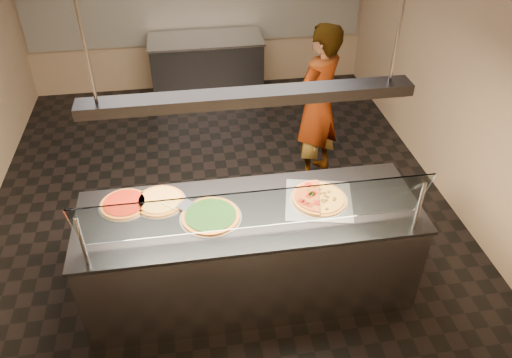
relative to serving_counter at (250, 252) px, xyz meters
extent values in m
cube|color=black|center=(-0.14, 1.27, -0.48)|extent=(5.00, 6.00, 0.02)
cube|color=#957F60|center=(2.37, 1.27, 1.03)|extent=(0.02, 6.00, 3.00)
cube|color=silver|center=(-0.14, 4.25, 0.83)|extent=(4.90, 0.02, 1.20)
cube|color=#B7B7BC|center=(0.00, 0.00, -0.02)|extent=(2.73, 0.90, 0.90)
cube|color=#35353A|center=(0.00, 0.00, 0.45)|extent=(2.77, 0.94, 0.03)
cylinder|color=#B7B7BC|center=(-1.22, -0.40, 0.68)|extent=(0.03, 0.03, 0.44)
cylinder|color=#B7B7BC|center=(1.22, -0.40, 0.68)|extent=(0.03, 0.03, 0.44)
cube|color=white|center=(0.00, -0.34, 0.76)|extent=(2.53, 0.18, 0.47)
cube|color=silver|center=(0.58, 0.05, 0.47)|extent=(0.65, 0.65, 0.01)
cylinder|color=silver|center=(0.58, 0.05, 0.47)|extent=(0.48, 0.48, 0.01)
cylinder|color=#660E09|center=(0.53, 0.20, 0.52)|extent=(0.06, 0.06, 0.01)
cylinder|color=#660E09|center=(0.55, 0.09, 0.52)|extent=(0.06, 0.06, 0.01)
cylinder|color=#660E09|center=(0.53, 0.08, 0.52)|extent=(0.06, 0.06, 0.01)
cylinder|color=#660E09|center=(0.52, 0.07, 0.52)|extent=(0.06, 0.06, 0.01)
cylinder|color=#660E09|center=(0.50, 0.06, 0.52)|extent=(0.06, 0.06, 0.01)
cylinder|color=#660E09|center=(0.42, 0.01, 0.52)|extent=(0.06, 0.06, 0.01)
cylinder|color=#660E09|center=(0.44, -0.02, 0.52)|extent=(0.06, 0.06, 0.01)
cylinder|color=#660E09|center=(0.48, -0.05, 0.52)|extent=(0.06, 0.06, 0.01)
cylinder|color=#660E09|center=(0.54, -0.04, 0.52)|extent=(0.06, 0.06, 0.01)
cube|color=#19590F|center=(0.57, 0.17, 0.52)|extent=(0.02, 0.02, 0.01)
cube|color=#19590F|center=(0.51, 0.13, 0.52)|extent=(0.02, 0.02, 0.01)
cube|color=#19590F|center=(0.53, 0.08, 0.52)|extent=(0.02, 0.02, 0.01)
cube|color=#19590F|center=(0.52, 0.06, 0.52)|extent=(0.01, 0.02, 0.01)
cube|color=#19590F|center=(0.44, 0.02, 0.52)|extent=(0.02, 0.02, 0.01)
cube|color=#19590F|center=(0.46, -0.02, 0.52)|extent=(0.02, 0.02, 0.01)
cube|color=#19590F|center=(0.49, -0.06, 0.52)|extent=(0.02, 0.02, 0.01)
cube|color=#19590F|center=(0.57, -0.01, 0.52)|extent=(0.02, 0.02, 0.01)
sphere|color=#513014|center=(0.60, -0.11, 0.50)|extent=(0.03, 0.03, 0.03)
sphere|color=#513014|center=(0.60, -0.02, 0.50)|extent=(0.03, 0.03, 0.03)
sphere|color=#513014|center=(0.60, 0.01, 0.50)|extent=(0.03, 0.03, 0.03)
sphere|color=#513014|center=(0.63, 0.00, 0.50)|extent=(0.03, 0.03, 0.03)
sphere|color=#513014|center=(0.69, 0.00, 0.50)|extent=(0.03, 0.03, 0.03)
sphere|color=#513014|center=(0.70, 0.01, 0.50)|extent=(0.03, 0.03, 0.03)
sphere|color=#513014|center=(0.65, 0.04, 0.50)|extent=(0.03, 0.03, 0.03)
sphere|color=#513014|center=(0.63, 0.06, 0.50)|extent=(0.03, 0.03, 0.03)
sphere|color=#513014|center=(0.68, 0.10, 0.50)|extent=(0.03, 0.03, 0.03)
sphere|color=#513014|center=(0.64, 0.10, 0.50)|extent=(0.03, 0.03, 0.03)
sphere|color=#513014|center=(0.61, 0.09, 0.50)|extent=(0.03, 0.03, 0.03)
sphere|color=#513014|center=(0.61, 0.15, 0.50)|extent=(0.03, 0.03, 0.03)
sphere|color=#513014|center=(0.59, 0.19, 0.50)|extent=(0.03, 0.03, 0.03)
cylinder|color=silver|center=(-0.32, -0.02, 0.47)|extent=(0.49, 0.49, 0.01)
cylinder|color=#98551E|center=(-0.32, -0.02, 0.48)|extent=(0.46, 0.46, 0.02)
cylinder|color=black|center=(-0.32, -0.02, 0.49)|extent=(0.40, 0.40, 0.01)
cylinder|color=silver|center=(-0.71, 0.23, 0.47)|extent=(0.43, 0.43, 0.01)
cylinder|color=#98551E|center=(-0.71, 0.23, 0.48)|extent=(0.40, 0.40, 0.02)
cylinder|color=#C09147|center=(-0.71, 0.23, 0.49)|extent=(0.34, 0.34, 0.01)
cylinder|color=silver|center=(-1.00, 0.24, 0.47)|extent=(0.41, 0.41, 0.01)
cylinder|color=#98551E|center=(-1.00, 0.24, 0.48)|extent=(0.38, 0.38, 0.02)
cylinder|color=#6B0601|center=(-1.00, 0.24, 0.49)|extent=(0.33, 0.33, 0.01)
cube|color=#B7B7BC|center=(-0.50, 0.13, 0.49)|extent=(0.17, 0.17, 0.00)
cylinder|color=tan|center=(-0.64, 0.13, 0.49)|extent=(0.12, 0.11, 0.02)
cube|color=#35353A|center=(-0.07, 3.82, -0.02)|extent=(1.57, 0.70, 0.90)
cube|color=#B7B7BC|center=(-0.07, 3.82, 0.45)|extent=(1.61, 0.74, 0.03)
imported|color=#2C2A30|center=(1.00, 1.68, 0.45)|extent=(0.79, 0.76, 1.83)
cube|color=#35353A|center=(0.00, 0.00, 1.48)|extent=(2.30, 0.18, 0.08)
cylinder|color=#B7B7BC|center=(-1.00, 0.00, 2.03)|extent=(0.02, 0.02, 1.01)
cylinder|color=#B7B7BC|center=(1.00, 0.00, 2.03)|extent=(0.02, 0.02, 1.01)
camera|label=1|loc=(-0.43, -3.03, 3.06)|focal=35.00mm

